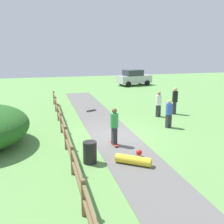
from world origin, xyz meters
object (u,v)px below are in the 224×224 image
Objects in this scene: bystander_black at (175,99)px; parked_car_silver at (134,78)px; bystander_blue at (169,112)px; skater_riding at (114,125)px; skater_fallen at (134,159)px; bystander_white at (159,103)px; trash_bin at (90,152)px; skateboard_loose at (91,110)px.

parked_car_silver reaches higher than bystander_black.
skater_riding is at bearing -152.60° from bystander_blue.
parked_car_silver reaches higher than skater_fallen.
parked_car_silver is at bearing 76.59° from bystander_white.
trash_bin is 0.20× the size of parked_car_silver.
skater_riding is 0.41× the size of parked_car_silver.
skater_riding is at bearing -91.65° from skateboard_loose.
bystander_white is at bearing -32.55° from skateboard_loose.
skater_riding is 20.88m from parked_car_silver.
skater_riding is 1.09× the size of bystander_blue.
bystander_white is (5.82, 6.12, 0.50)m from trash_bin.
bystander_white is 1.03× the size of bystander_blue.
bystander_black reaches higher than trash_bin.
bystander_black is at bearing -98.41° from parked_car_silver.
skater_fallen is (1.68, -0.59, -0.25)m from trash_bin.
skater_riding is 4.34m from bystander_blue.
trash_bin is 0.52× the size of bystander_white.
bystander_black reaches higher than skater_fallen.
trash_bin is at bearing -133.59° from bystander_white.
skater_fallen is 7.92m from bystander_white.
skater_fallen is 0.81× the size of bystander_white.
trash_bin reaches higher than skater_fallen.
parked_car_silver is at bearing 57.88° from skateboard_loose.
bystander_blue is at bearing -123.67° from bystander_black.
skater_fallen is at bearing -90.06° from skateboard_loose.
bystander_blue is at bearing -54.49° from skateboard_loose.
bystander_white is at bearing 58.31° from skater_fallen.
skater_riding is (1.49, 1.65, 0.58)m from trash_bin.
parked_car_silver is (2.15, 14.51, -0.09)m from bystander_black.
bystander_white is at bearing -103.41° from parked_car_silver.
bystander_white is 15.29m from parked_car_silver.
bystander_blue is (3.85, 2.00, -0.12)m from skater_riding.
parked_car_silver is (9.37, 20.99, 0.51)m from trash_bin.
bystander_black is (5.53, -2.28, 0.97)m from skateboard_loose.
skateboard_loose is at bearing -122.12° from parked_car_silver.
skater_fallen is 9.02m from bystander_black.
trash_bin is at bearing -132.05° from skater_riding.
trash_bin is 1.11× the size of skateboard_loose.
bystander_white is at bearing -165.77° from bystander_black.
trash_bin is 6.48m from bystander_blue.
bystander_white is (4.34, 4.47, -0.09)m from skater_riding.
skater_riding reaches higher than trash_bin.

